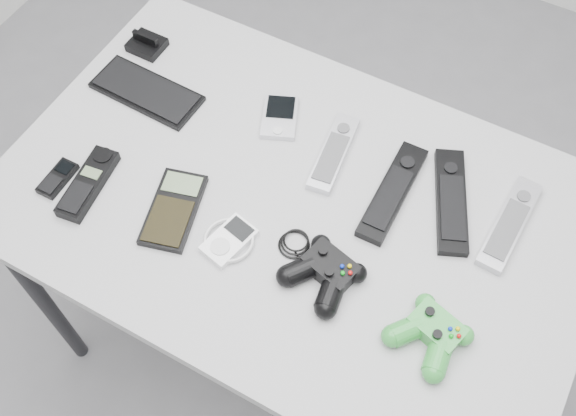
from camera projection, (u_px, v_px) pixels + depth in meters
The scene contains 15 objects.
floor at pixel (320, 331), 2.06m from camera, with size 3.50×3.50×0.00m, color slate.
desk at pixel (295, 220), 1.42m from camera, with size 1.20×0.77×0.80m.
pda_keyboard at pixel (147, 91), 1.50m from camera, with size 0.25×0.11×0.02m, color black.
dock_bracket at pixel (146, 41), 1.57m from camera, with size 0.08×0.07×0.04m, color black.
pda at pixel (280, 117), 1.46m from camera, with size 0.07×0.12×0.02m, color silver.
remote_silver_a at pixel (334, 152), 1.41m from camera, with size 0.05×0.20×0.02m, color silver.
remote_black_a at pixel (393, 192), 1.36m from camera, with size 0.06×0.25×0.02m, color black.
remote_black_b at pixel (451, 200), 1.35m from camera, with size 0.06×0.24×0.02m, color black.
remote_silver_b at pixel (510, 224), 1.32m from camera, with size 0.05×0.23×0.02m, color #AFAEB5.
mobile_phone at pixel (57, 178), 1.38m from camera, with size 0.04×0.09×0.02m, color black.
cordless_handset at pixel (88, 183), 1.37m from camera, with size 0.05×0.17×0.03m, color black.
calculator at pixel (174, 209), 1.34m from camera, with size 0.09×0.18×0.02m, color black.
mp3_player at pixel (229, 240), 1.30m from camera, with size 0.10×0.11×0.02m, color white.
controller_black at pixel (325, 271), 1.25m from camera, with size 0.23×0.15×0.05m, color black, non-canonical shape.
controller_green at pixel (432, 333), 1.19m from camera, with size 0.13×0.14×0.05m, color #238331, non-canonical shape.
Camera 1 is at (0.28, -0.71, 1.96)m, focal length 42.00 mm.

